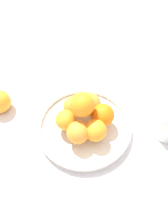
% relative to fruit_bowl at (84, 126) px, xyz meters
% --- Properties ---
extents(ground_plane, '(4.00, 4.00, 0.00)m').
position_rel_fruit_bowl_xyz_m(ground_plane, '(0.00, 0.00, -0.02)').
color(ground_plane, silver).
extents(fruit_bowl, '(0.32, 0.32, 0.03)m').
position_rel_fruit_bowl_xyz_m(fruit_bowl, '(0.00, 0.00, 0.00)').
color(fruit_bowl, silver).
rests_on(fruit_bowl, ground_plane).
extents(orange_pile, '(0.17, 0.19, 0.13)m').
position_rel_fruit_bowl_xyz_m(orange_pile, '(-0.00, 0.00, 0.06)').
color(orange_pile, orange).
rests_on(orange_pile, fruit_bowl).
extents(drinking_glass, '(0.07, 0.07, 0.11)m').
position_rel_fruit_bowl_xyz_m(drinking_glass, '(-0.20, 0.18, 0.04)').
color(drinking_glass, silver).
rests_on(drinking_glass, ground_plane).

